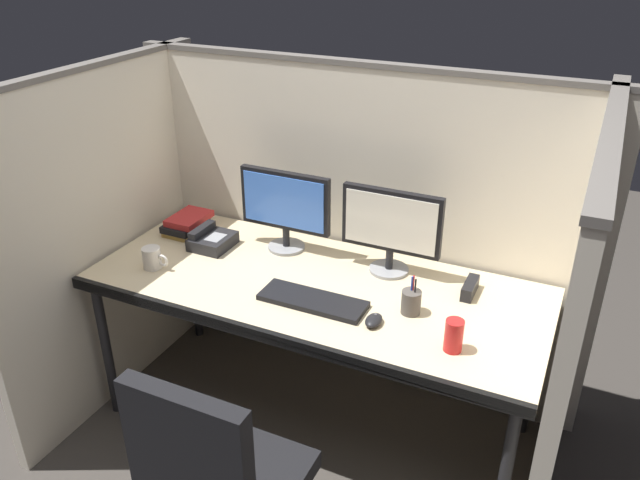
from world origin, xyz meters
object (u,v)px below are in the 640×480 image
(computer_mouse, at_px, (374,320))
(monitor_right, at_px, (391,226))
(monitor_left, at_px, (285,205))
(pen_cup, at_px, (411,302))
(desk, at_px, (314,295))
(red_stapler, at_px, (470,288))
(keyboard_main, at_px, (313,301))
(soda_can, at_px, (454,336))
(book_stack, at_px, (187,224))
(coffee_mug, at_px, (153,258))
(desk_phone, at_px, (212,240))

(computer_mouse, bearing_deg, monitor_right, 101.72)
(monitor_left, relative_size, pen_cup, 2.75)
(desk, bearing_deg, red_stapler, 18.61)
(keyboard_main, bearing_deg, desk, 114.14)
(soda_can, bearing_deg, book_stack, 164.50)
(coffee_mug, height_order, soda_can, soda_can)
(soda_can, relative_size, red_stapler, 0.81)
(desk, relative_size, coffee_mug, 15.08)
(coffee_mug, distance_m, red_stapler, 1.35)
(desk, distance_m, soda_can, 0.67)
(monitor_left, height_order, computer_mouse, monitor_left)
(computer_mouse, distance_m, book_stack, 1.16)
(coffee_mug, relative_size, desk_phone, 0.66)
(desk_phone, relative_size, book_stack, 0.85)
(monitor_right, xyz_separation_m, computer_mouse, (0.08, -0.40, -0.20))
(monitor_left, relative_size, computer_mouse, 4.48)
(soda_can, height_order, book_stack, soda_can)
(computer_mouse, bearing_deg, book_stack, 161.93)
(computer_mouse, relative_size, desk_phone, 0.51)
(monitor_right, relative_size, red_stapler, 2.87)
(desk, distance_m, book_stack, 0.80)
(coffee_mug, xyz_separation_m, pen_cup, (1.12, 0.13, 0.00))
(keyboard_main, relative_size, desk_phone, 2.26)
(coffee_mug, distance_m, soda_can, 1.33)
(monitor_left, xyz_separation_m, monitor_right, (0.50, -0.00, 0.00))
(monitor_left, distance_m, soda_can, 1.00)
(keyboard_main, distance_m, red_stapler, 0.64)
(monitor_right, xyz_separation_m, desk_phone, (-0.82, -0.13, -0.18))
(pen_cup, bearing_deg, red_stapler, 53.13)
(book_stack, bearing_deg, coffee_mug, -77.93)
(desk_phone, height_order, book_stack, desk_phone)
(monitor_left, bearing_deg, coffee_mug, -137.16)
(desk, xyz_separation_m, monitor_left, (-0.26, 0.24, 0.27))
(keyboard_main, xyz_separation_m, desk_phone, (-0.63, 0.24, 0.02))
(monitor_left, bearing_deg, soda_can, -26.14)
(book_stack, bearing_deg, desk, -14.18)
(desk, bearing_deg, keyboard_main, -65.86)
(coffee_mug, distance_m, desk_phone, 0.30)
(keyboard_main, xyz_separation_m, soda_can, (0.58, -0.07, 0.05))
(coffee_mug, xyz_separation_m, soda_can, (1.33, -0.03, 0.01))
(soda_can, distance_m, red_stapler, 0.40)
(computer_mouse, relative_size, soda_can, 0.79)
(monitor_right, xyz_separation_m, soda_can, (0.39, -0.44, -0.15))
(desk, xyz_separation_m, book_stack, (-0.77, 0.19, 0.09))
(computer_mouse, bearing_deg, coffee_mug, -179.95)
(monitor_left, relative_size, monitor_right, 1.00)
(desk, relative_size, computer_mouse, 19.79)
(desk_phone, xyz_separation_m, pen_cup, (1.01, -0.14, 0.02))
(keyboard_main, distance_m, desk_phone, 0.68)
(desk, xyz_separation_m, desk_phone, (-0.58, 0.11, 0.08))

